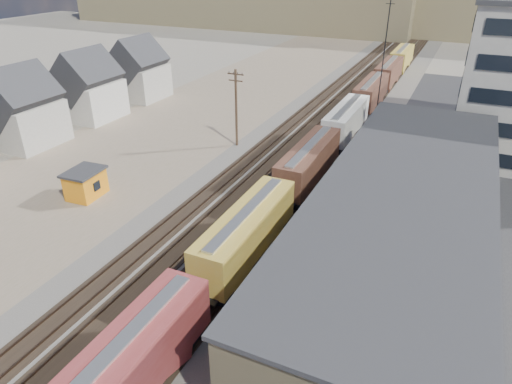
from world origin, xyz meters
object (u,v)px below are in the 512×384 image
at_px(freight_train, 330,139).
at_px(parked_car_blue, 471,184).
at_px(maintenance_shed, 86,183).
at_px(utility_pole_north, 236,107).

relative_size(freight_train, parked_car_blue, 24.58).
height_order(freight_train, maintenance_shed, freight_train).
xyz_separation_m(maintenance_shed, parked_car_blue, (36.27, 18.46, -0.84)).
relative_size(utility_pole_north, maintenance_shed, 2.35).
relative_size(freight_train, maintenance_shed, 28.16).
bearing_deg(utility_pole_north, freight_train, 2.42).
xyz_separation_m(utility_pole_north, parked_car_blue, (28.53, -0.77, -4.62)).
relative_size(freight_train, utility_pole_north, 11.97).
bearing_deg(maintenance_shed, utility_pole_north, 68.08).
height_order(utility_pole_north, maintenance_shed, utility_pole_north).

